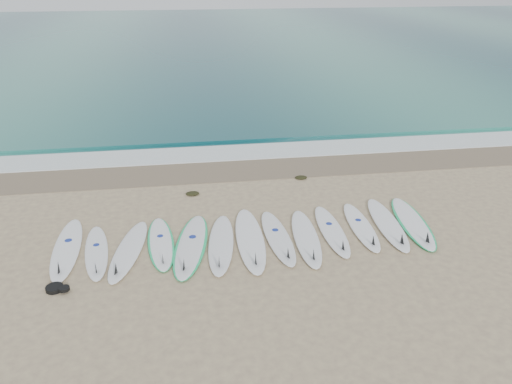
{
  "coord_description": "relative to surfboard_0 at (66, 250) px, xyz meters",
  "views": [
    {
      "loc": [
        -1.25,
        -9.47,
        5.54
      ],
      "look_at": [
        0.41,
        1.59,
        0.4
      ],
      "focal_mm": 35.0,
      "sensor_mm": 36.0,
      "label": 1
    }
  ],
  "objects": [
    {
      "name": "surfboard_2",
      "position": [
        1.29,
        -0.25,
        -0.0
      ],
      "size": [
        0.95,
        2.58,
        0.32
      ],
      "rotation": [
        0.0,
        0.0,
        -0.17
      ],
      "color": "white",
      "rests_on": "ground"
    },
    {
      "name": "seaweed_far",
      "position": [
        5.8,
        3.12,
        -0.03
      ],
      "size": [
        0.35,
        0.27,
        0.07
      ],
      "primitive_type": "ellipsoid",
      "color": "black",
      "rests_on": "ground"
    },
    {
      "name": "surfboard_3",
      "position": [
        1.96,
        -0.0,
        -0.02
      ],
      "size": [
        0.75,
        2.38,
        0.3
      ],
      "rotation": [
        0.0,
        0.0,
        0.08
      ],
      "color": "white",
      "rests_on": "ground"
    },
    {
      "name": "surfboard_6",
      "position": [
        3.89,
        -0.19,
        0.0
      ],
      "size": [
        0.69,
        2.9,
        0.37
      ],
      "rotation": [
        0.0,
        0.0,
        -0.03
      ],
      "color": "white",
      "rests_on": "ground"
    },
    {
      "name": "ocean",
      "position": [
        3.87,
        32.46,
        -0.04
      ],
      "size": [
        120.0,
        55.0,
        0.03
      ],
      "primitive_type": "cube",
      "color": "#1D615D",
      "rests_on": "ground"
    },
    {
      "name": "ground",
      "position": [
        3.87,
        -0.04,
        -0.06
      ],
      "size": [
        120.0,
        120.0,
        0.0
      ],
      "primitive_type": "plane",
      "color": "tan"
    },
    {
      "name": "surfboard_7",
      "position": [
        4.51,
        -0.17,
        -0.0
      ],
      "size": [
        0.63,
        2.52,
        0.32
      ],
      "rotation": [
        0.0,
        0.0,
        0.05
      ],
      "color": "white",
      "rests_on": "ground"
    },
    {
      "name": "surfboard_0",
      "position": [
        0.0,
        0.0,
        0.0
      ],
      "size": [
        0.68,
        2.7,
        0.34
      ],
      "rotation": [
        0.0,
        0.0,
        0.05
      ],
      "color": "white",
      "rests_on": "ground"
    },
    {
      "name": "surfboard_10",
      "position": [
        6.5,
        0.03,
        -0.01
      ],
      "size": [
        0.6,
        2.4,
        0.3
      ],
      "rotation": [
        0.0,
        0.0,
        -0.05
      ],
      "color": "white",
      "rests_on": "ground"
    },
    {
      "name": "wet_sand_band",
      "position": [
        3.87,
        4.06,
        -0.05
      ],
      "size": [
        120.0,
        1.8,
        0.01
      ],
      "primitive_type": "cube",
      "color": "#72614C",
      "rests_on": "ground"
    },
    {
      "name": "surfboard_9",
      "position": [
        5.77,
        -0.05,
        -0.01
      ],
      "size": [
        0.56,
        2.45,
        0.31
      ],
      "rotation": [
        0.0,
        0.0,
        -0.02
      ],
      "color": "white",
      "rests_on": "ground"
    },
    {
      "name": "foam_band",
      "position": [
        3.87,
        5.46,
        -0.04
      ],
      "size": [
        120.0,
        1.4,
        0.04
      ],
      "primitive_type": "cube",
      "color": "silver",
      "rests_on": "ground"
    },
    {
      "name": "surfboard_11",
      "position": [
        7.14,
        0.05,
        -0.0
      ],
      "size": [
        0.74,
        2.67,
        0.34
      ],
      "rotation": [
        0.0,
        0.0,
        -0.07
      ],
      "color": "white",
      "rests_on": "ground"
    },
    {
      "name": "surfboard_12",
      "position": [
        7.75,
        0.06,
        -0.01
      ],
      "size": [
        0.93,
        2.7,
        0.34
      ],
      "rotation": [
        0.0,
        0.0,
        -0.11
      ],
      "color": "white",
      "rests_on": "ground"
    },
    {
      "name": "surfboard_5",
      "position": [
        3.24,
        -0.27,
        -0.0
      ],
      "size": [
        0.85,
        2.63,
        0.33
      ],
      "rotation": [
        0.0,
        0.0,
        -0.12
      ],
      "color": "white",
      "rests_on": "ground"
    },
    {
      "name": "surfboard_8",
      "position": [
        5.12,
        -0.28,
        -0.0
      ],
      "size": [
        0.74,
        2.62,
        0.33
      ],
      "rotation": [
        0.0,
        0.0,
        -0.08
      ],
      "color": "white",
      "rests_on": "ground"
    },
    {
      "name": "leash_coil",
      "position": [
        0.09,
        -1.39,
        -0.01
      ],
      "size": [
        0.46,
        0.36,
        0.11
      ],
      "color": "black",
      "rests_on": "ground"
    },
    {
      "name": "surfboard_4",
      "position": [
        2.6,
        -0.21,
        -0.01
      ],
      "size": [
        1.09,
        2.8,
        0.35
      ],
      "rotation": [
        0.0,
        0.0,
        -0.16
      ],
      "color": "silver",
      "rests_on": "ground"
    },
    {
      "name": "wave_crest",
      "position": [
        3.87,
        6.96,
        -0.01
      ],
      "size": [
        120.0,
        1.0,
        0.1
      ],
      "primitive_type": "cube",
      "color": "#1D615D",
      "rests_on": "ground"
    },
    {
      "name": "seaweed_near",
      "position": [
        2.72,
        2.49,
        -0.02
      ],
      "size": [
        0.36,
        0.28,
        0.07
      ],
      "primitive_type": "ellipsoid",
      "color": "black",
      "rests_on": "ground"
    },
    {
      "name": "surfboard_1",
      "position": [
        0.64,
        -0.21,
        -0.01
      ],
      "size": [
        0.79,
        2.33,
        0.29
      ],
      "rotation": [
        0.0,
        0.0,
        0.14
      ],
      "color": "white",
      "rests_on": "ground"
    }
  ]
}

